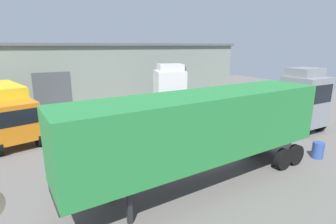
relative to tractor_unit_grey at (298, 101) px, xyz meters
name	(u,v)px	position (x,y,z in m)	size (l,w,h in m)	color
ground_plane	(196,153)	(-8.80, -0.36, -2.08)	(60.00, 60.00, 0.00)	slate
warehouse_building	(108,71)	(-8.80, 17.77, 0.98)	(28.70, 8.77, 6.12)	gray
tractor_unit_grey	(298,101)	(0.00, 0.00, 0.00)	(2.71, 6.30, 4.42)	gray
container_trailer_green	(204,127)	(-10.34, -3.23, 0.47)	(12.17, 3.56, 4.00)	#28843D
box_truck_orange	(3,109)	(-18.43, 7.68, -0.16)	(4.20, 7.47, 3.40)	orange
tractor_unit_white	(171,91)	(-5.87, 8.18, -0.04)	(3.92, 6.79, 4.34)	silver
oil_drum	(318,150)	(-3.36, -3.91, -1.64)	(0.58, 0.58, 0.88)	#33519E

